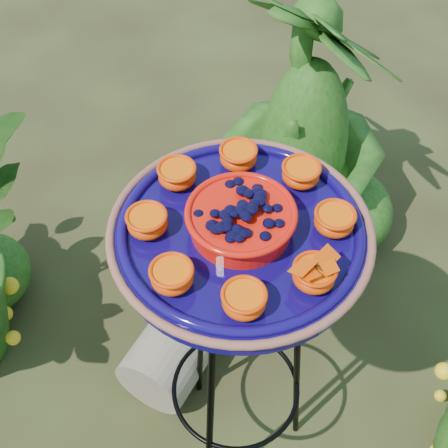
# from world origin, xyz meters

# --- Properties ---
(ground_plane) EXTENTS (20.00, 20.00, 0.00)m
(ground_plane) POSITION_xyz_m (0.00, 0.00, 0.00)
(ground_plane) COLOR black
(ground_plane) RESTS_ON ground
(tripod_stand) EXTENTS (0.38, 0.38, 0.90)m
(tripod_stand) POSITION_xyz_m (0.01, -0.08, 0.55)
(tripod_stand) COLOR black
(tripod_stand) RESTS_ON ground
(feeder_dish) EXTENTS (0.53, 0.53, 0.11)m
(feeder_dish) POSITION_xyz_m (0.01, -0.08, 0.94)
(feeder_dish) COLOR #0F064F
(feeder_dish) RESTS_ON tripod_stand
(driftwood_log) EXTENTS (0.66, 0.57, 0.22)m
(driftwood_log) POSITION_xyz_m (0.08, 0.30, 0.11)
(driftwood_log) COLOR gray
(driftwood_log) RESTS_ON ground
(shrub_back_right) EXTENTS (0.67, 0.67, 0.96)m
(shrub_back_right) POSITION_xyz_m (0.57, 0.57, 0.48)
(shrub_back_right) COLOR #174312
(shrub_back_right) RESTS_ON ground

